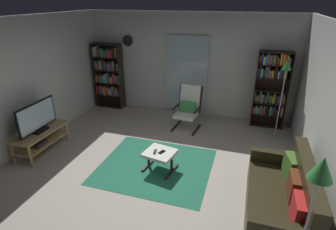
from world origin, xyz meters
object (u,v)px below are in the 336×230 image
at_px(tv_stand, 41,138).
at_px(leather_sofa, 283,198).
at_px(floor_lamp_by_sofa, 318,183).
at_px(television, 37,118).
at_px(lounge_armchair, 188,106).
at_px(cell_phone, 162,152).
at_px(ottoman, 160,155).
at_px(wall_clock, 128,41).
at_px(tv_remote, 155,152).
at_px(bookshelf_near_tv, 109,74).
at_px(floor_lamp_by_shelf, 285,77).
at_px(bookshelf_near_sofa, 271,87).

xyz_separation_m(tv_stand, leather_sofa, (4.52, -0.46, 0.03)).
relative_size(tv_stand, floor_lamp_by_sofa, 0.72).
xyz_separation_m(television, lounge_armchair, (2.57, 1.97, -0.21)).
distance_m(lounge_armchair, cell_phone, 1.87).
relative_size(tv_stand, television, 1.22).
xyz_separation_m(ottoman, wall_clock, (-1.82, 2.73, 1.55)).
bearing_deg(tv_stand, tv_remote, 2.28).
height_order(bookshelf_near_tv, tv_remote, bookshelf_near_tv).
height_order(tv_remote, floor_lamp_by_shelf, floor_lamp_by_shelf).
relative_size(tv_stand, wall_clock, 4.06).
height_order(television, leather_sofa, television).
xyz_separation_m(bookshelf_near_tv, ottoman, (2.37, -2.54, -0.65)).
xyz_separation_m(cell_phone, floor_lamp_by_sofa, (2.05, -1.60, 0.98)).
relative_size(tv_stand, floor_lamp_by_shelf, 0.67).
height_order(lounge_armchair, ottoman, lounge_armchair).
xyz_separation_m(bookshelf_near_sofa, cell_phone, (-1.84, -2.53, -0.60)).
bearing_deg(floor_lamp_by_shelf, television, -155.35).
height_order(ottoman, wall_clock, wall_clock).
bearing_deg(leather_sofa, bookshelf_near_tv, 144.51).
height_order(bookshelf_near_sofa, wall_clock, wall_clock).
bearing_deg(television, ottoman, 2.57).
bearing_deg(ottoman, bookshelf_near_tv, 133.01).
distance_m(tv_stand, tv_remote, 2.42).
bearing_deg(lounge_armchair, tv_stand, -142.19).
bearing_deg(bookshelf_near_tv, television, -92.76).
height_order(ottoman, tv_remote, tv_remote).
distance_m(bookshelf_near_tv, lounge_armchair, 2.57).
distance_m(lounge_armchair, floor_lamp_by_sofa, 4.09).
bearing_deg(wall_clock, bookshelf_near_tv, -160.48).
xyz_separation_m(bookshelf_near_tv, leather_sofa, (4.39, -3.13, -0.63)).
xyz_separation_m(bookshelf_near_sofa, floor_lamp_by_sofa, (0.21, -4.13, 0.38)).
bearing_deg(cell_phone, floor_lamp_by_shelf, 66.65).
bearing_deg(bookshelf_near_tv, cell_phone, -46.55).
bearing_deg(wall_clock, tv_stand, -103.29).
distance_m(tv_stand, lounge_armchair, 3.26).
bearing_deg(cell_phone, tv_stand, -154.65).
bearing_deg(tv_remote, floor_lamp_by_sofa, -44.23).
distance_m(bookshelf_near_tv, bookshelf_near_sofa, 4.25).
bearing_deg(tv_stand, bookshelf_near_sofa, 31.35).
height_order(lounge_armchair, tv_remote, lounge_armchair).
bearing_deg(cell_phone, bookshelf_near_sofa, 76.40).
xyz_separation_m(bookshelf_near_sofa, wall_clock, (-3.70, 0.20, 0.88)).
bearing_deg(leather_sofa, tv_remote, 165.19).
xyz_separation_m(tv_stand, ottoman, (2.50, 0.13, -0.00)).
height_order(leather_sofa, wall_clock, wall_clock).
distance_m(leather_sofa, cell_phone, 2.07).
relative_size(cell_phone, floor_lamp_by_sofa, 0.09).
relative_size(television, tv_remote, 6.72).
bearing_deg(leather_sofa, wall_clock, 139.14).
bearing_deg(floor_lamp_by_sofa, tv_remote, 144.25).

